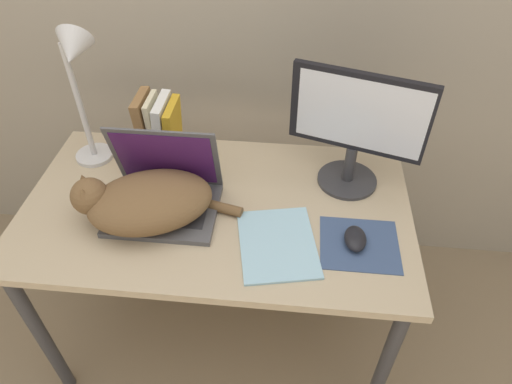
# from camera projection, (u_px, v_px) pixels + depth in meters

# --- Properties ---
(desk) EXTENTS (1.22, 0.69, 0.72)m
(desk) POSITION_uv_depth(u_px,v_px,m) (218.00, 223.00, 1.50)
(desk) COLOR tan
(desk) RESTS_ON ground_plane
(laptop) EXTENTS (0.33, 0.26, 0.26)m
(laptop) POSITION_uv_depth(u_px,v_px,m) (164.00, 194.00, 1.41)
(laptop) COLOR #4C4C51
(laptop) RESTS_ON desk
(cat) EXTENTS (0.50, 0.36, 0.16)m
(cat) POSITION_uv_depth(u_px,v_px,m) (145.00, 201.00, 1.35)
(cat) COLOR brown
(cat) RESTS_ON desk
(external_monitor) EXTENTS (0.41, 0.20, 0.40)m
(external_monitor) POSITION_uv_depth(u_px,v_px,m) (356.00, 127.00, 1.38)
(external_monitor) COLOR #333338
(external_monitor) RESTS_ON desk
(mousepad) EXTENTS (0.23, 0.20, 0.00)m
(mousepad) POSITION_uv_depth(u_px,v_px,m) (359.00, 244.00, 1.32)
(mousepad) COLOR #384C75
(mousepad) RESTS_ON desk
(computer_mouse) EXTENTS (0.06, 0.10, 0.03)m
(computer_mouse) POSITION_uv_depth(u_px,v_px,m) (355.00, 239.00, 1.31)
(computer_mouse) COLOR black
(computer_mouse) RESTS_ON mousepad
(book_row) EXTENTS (0.13, 0.15, 0.24)m
(book_row) POSITION_uv_depth(u_px,v_px,m) (160.00, 129.00, 1.56)
(book_row) COLOR olive
(book_row) RESTS_ON desk
(desk_lamp) EXTENTS (0.17, 0.17, 0.49)m
(desk_lamp) POSITION_uv_depth(u_px,v_px,m) (77.00, 76.00, 1.38)
(desk_lamp) COLOR silver
(desk_lamp) RESTS_ON desk
(notepad) EXTENTS (0.27, 0.31, 0.01)m
(notepad) POSITION_uv_depth(u_px,v_px,m) (278.00, 244.00, 1.32)
(notepad) COLOR #99C6E0
(notepad) RESTS_ON desk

